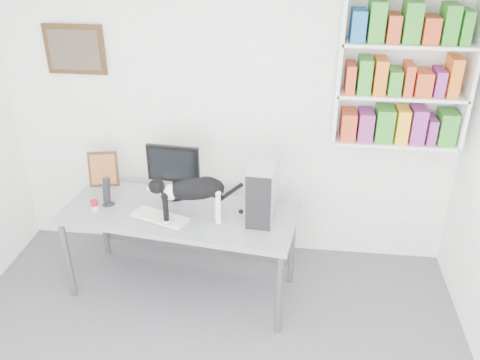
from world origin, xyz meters
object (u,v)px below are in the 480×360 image
at_px(monitor, 174,171).
at_px(speaker, 107,191).
at_px(bookshelf, 404,70).
at_px(soup_can, 95,205).
at_px(keyboard, 160,217).
at_px(leaning_print, 103,168).
at_px(cat, 194,200).
at_px(desk, 182,251).
at_px(pc_tower, 262,190).

height_order(monitor, speaker, monitor).
distance_m(bookshelf, soup_can, 2.67).
xyz_separation_m(monitor, keyboard, (-0.03, -0.38, -0.22)).
distance_m(keyboard, leaning_print, 0.82).
xyz_separation_m(bookshelf, monitor, (-1.80, -0.31, -0.83)).
bearing_deg(speaker, cat, 5.51).
relative_size(desk, monitor, 3.98).
relative_size(pc_tower, leaning_print, 1.44).
height_order(bookshelf, leaning_print, bookshelf).
relative_size(pc_tower, soup_can, 5.11).
relative_size(bookshelf, desk, 0.66).
bearing_deg(pc_tower, speaker, -177.18).
height_order(bookshelf, speaker, bookshelf).
distance_m(bookshelf, keyboard, 2.22).
distance_m(desk, keyboard, 0.45).
xyz_separation_m(leaning_print, soup_can, (0.07, -0.44, -0.11)).
relative_size(bookshelf, speaker, 5.00).
relative_size(pc_tower, cat, 0.71).
xyz_separation_m(bookshelf, desk, (-1.71, -0.57, -1.46)).
height_order(desk, leaning_print, leaning_print).
xyz_separation_m(desk, soup_can, (-0.68, -0.06, 0.44)).
bearing_deg(speaker, desk, 15.21).
distance_m(bookshelf, pc_tower, 1.44).
relative_size(speaker, cat, 0.38).
bearing_deg(keyboard, speaker, -179.90).
height_order(pc_tower, leaning_print, pc_tower).
bearing_deg(speaker, keyboard, -0.18).
height_order(pc_tower, soup_can, pc_tower).
xyz_separation_m(monitor, cat, (0.25, -0.40, -0.04)).
xyz_separation_m(desk, monitor, (-0.09, 0.25, 0.63)).
height_order(desk, pc_tower, pc_tower).
bearing_deg(keyboard, cat, 16.24).
bearing_deg(keyboard, soup_can, -167.31).
bearing_deg(desk, soup_can, -167.88).
xyz_separation_m(desk, cat, (0.16, -0.14, 0.59)).
distance_m(monitor, speaker, 0.57).
bearing_deg(bookshelf, soup_can, -165.28).
relative_size(monitor, keyboard, 1.06).
xyz_separation_m(bookshelf, keyboard, (-1.83, -0.70, -1.05)).
relative_size(desk, speaker, 7.60).
relative_size(monitor, cat, 0.74).
distance_m(keyboard, cat, 0.33).
distance_m(speaker, leaning_print, 0.37).
bearing_deg(bookshelf, monitor, -170.06).
relative_size(desk, cat, 2.92).
height_order(monitor, cat, monitor).
xyz_separation_m(speaker, cat, (0.76, -0.19, 0.07)).
xyz_separation_m(bookshelf, cat, (-1.55, -0.71, -0.87)).
xyz_separation_m(speaker, leaning_print, (-0.15, 0.33, 0.03)).
bearing_deg(monitor, leaning_print, 173.95).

